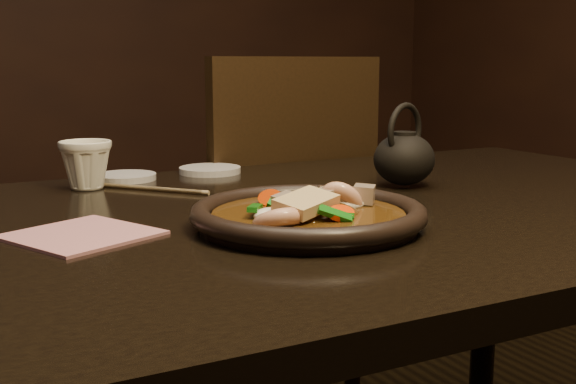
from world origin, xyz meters
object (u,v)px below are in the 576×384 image
chair (266,243)px  tea_cup (86,163)px  teapot (404,156)px  table (308,258)px  plate (308,216)px

chair → tea_cup: size_ratio=10.90×
tea_cup → teapot: (0.49, -0.24, 0.01)m
table → chair: chair is taller
chair → teapot: (0.01, -0.52, 0.27)m
plate → table: bearing=60.7°
teapot → table: bearing=179.2°
plate → tea_cup: (-0.19, 0.43, 0.03)m
chair → teapot: 0.59m
chair → plate: size_ratio=3.11×
table → chair: bearing=69.3°
plate → tea_cup: size_ratio=3.50×
tea_cup → table: bearing=-52.1°
chair → plate: 0.81m
chair → teapot: chair is taller
plate → teapot: bearing=32.6°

